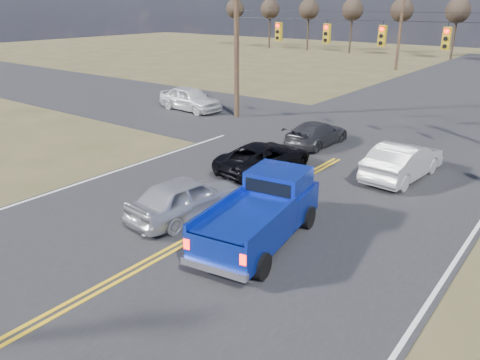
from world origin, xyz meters
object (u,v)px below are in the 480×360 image
Objects in this scene: silver_suv at (186,197)px; black_suv at (264,157)px; dgrey_car_queue at (317,133)px; pickup_truck at (262,213)px; white_car_queue at (403,161)px; cross_car_west at (190,99)px.

silver_suv is 0.91× the size of black_suv.
dgrey_car_queue is at bearing -81.91° from black_suv.
pickup_truck reaches higher than dgrey_car_queue.
black_suv is at bearing 34.43° from white_car_queue.
pickup_truck is 3.00m from silver_suv.
silver_suv is 0.90× the size of cross_car_west.
pickup_truck is at bearing -126.42° from cross_car_west.
pickup_truck is 1.17× the size of white_car_queue.
dgrey_car_queue is at bearing 101.08° from pickup_truck.
silver_suv is 16.85m from cross_car_west.
pickup_truck is 1.17× the size of black_suv.
white_car_queue is 5.56m from dgrey_car_queue.
pickup_truck is at bearing 112.06° from dgrey_car_queue.
black_suv is at bearing -78.55° from silver_suv.
dgrey_car_queue is (-3.70, 10.13, -0.33)m from pickup_truck.
pickup_truck is 6.29m from black_suv.
silver_suv is (-2.99, -0.12, -0.22)m from pickup_truck.
pickup_truck is 1.28× the size of silver_suv.
pickup_truck is at bearing -171.72° from silver_suv.
black_suv is 5.69m from white_car_queue.
cross_car_west is at bearing 130.70° from pickup_truck.
black_suv is 13.00m from cross_car_west.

